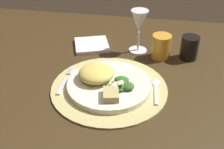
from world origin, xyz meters
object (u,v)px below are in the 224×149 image
(amber_tumbler, at_px, (161,47))
(napkin, at_px, (92,45))
(fork, at_px, (65,81))
(wine_glass, at_px, (139,23))
(dining_table, at_px, (109,98))
(dinner_plate, at_px, (109,85))
(spoon, at_px, (156,86))
(dark_tumbler, at_px, (189,48))

(amber_tumbler, bearing_deg, napkin, 172.19)
(fork, relative_size, amber_tumbler, 1.78)
(napkin, height_order, wine_glass, wine_glass)
(fork, bearing_deg, dining_table, 43.57)
(dining_table, bearing_deg, wine_glass, 58.14)
(dinner_plate, height_order, spoon, dinner_plate)
(spoon, relative_size, wine_glass, 0.83)
(fork, height_order, amber_tumbler, amber_tumbler)
(spoon, height_order, napkin, napkin)
(napkin, xyz_separation_m, amber_tumbler, (0.27, -0.04, 0.04))
(dining_table, relative_size, napkin, 10.84)
(dark_tumbler, bearing_deg, napkin, 176.22)
(dinner_plate, relative_size, wine_glass, 1.62)
(dining_table, height_order, dinner_plate, dinner_plate)
(dark_tumbler, bearing_deg, dinner_plate, -136.66)
(dinner_plate, bearing_deg, napkin, 114.32)
(spoon, xyz_separation_m, dark_tumbler, (0.11, 0.21, 0.03))
(dinner_plate, xyz_separation_m, wine_glass, (0.06, 0.26, 0.10))
(wine_glass, bearing_deg, dark_tumbler, -7.02)
(dining_table, xyz_separation_m, fork, (-0.12, -0.11, 0.14))
(wine_glass, xyz_separation_m, amber_tumbler, (0.09, -0.04, -0.07))
(dining_table, xyz_separation_m, dinner_plate, (0.02, -0.12, 0.15))
(dining_table, distance_m, amber_tumbler, 0.27)
(fork, bearing_deg, dinner_plate, -1.31)
(dining_table, relative_size, spoon, 10.29)
(spoon, relative_size, napkin, 1.05)
(dining_table, bearing_deg, amber_tumbler, 31.15)
(amber_tumbler, bearing_deg, spoon, -91.92)
(dining_table, height_order, spoon, spoon)
(fork, distance_m, spoon, 0.29)
(dinner_plate, bearing_deg, fork, 178.69)
(dark_tumbler, bearing_deg, spoon, -116.92)
(fork, distance_m, amber_tumbler, 0.37)
(dining_table, bearing_deg, spoon, -29.16)
(wine_glass, bearing_deg, amber_tumbler, -22.28)
(dark_tumbler, bearing_deg, fork, -149.50)
(dining_table, bearing_deg, dark_tumbler, 23.19)
(napkin, xyz_separation_m, dark_tumbler, (0.37, -0.02, 0.04))
(dinner_plate, xyz_separation_m, napkin, (-0.12, 0.26, -0.01))
(napkin, bearing_deg, wine_glass, -0.42)
(amber_tumbler, height_order, dark_tumbler, amber_tumbler)
(dining_table, xyz_separation_m, dark_tumbler, (0.27, 0.12, 0.18))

